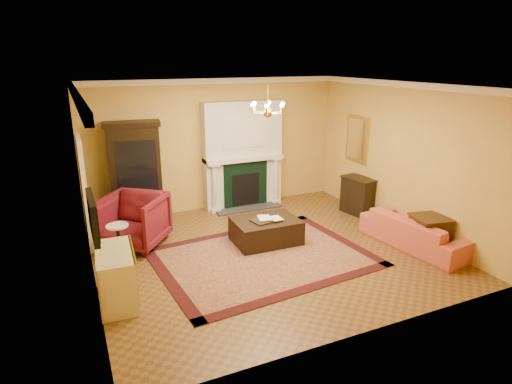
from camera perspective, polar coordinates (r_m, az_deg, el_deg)
floor at (r=8.03m, az=1.43°, el=-7.93°), size 6.00×5.50×0.02m
ceiling at (r=7.27m, az=1.62°, el=14.12°), size 6.00×5.50×0.02m
wall_back at (r=10.00m, az=-5.37°, el=6.26°), size 6.00×0.02×3.00m
wall_front at (r=5.28m, az=14.61°, el=-4.62°), size 6.00×0.02×3.00m
wall_left at (r=6.82m, az=-21.95°, el=-0.32°), size 0.02×5.50×3.00m
wall_right at (r=9.19m, az=18.76°, el=4.39°), size 0.02×5.50×3.00m
fireplace at (r=10.10m, az=-1.75°, el=4.66°), size 1.90×0.70×2.50m
crown_molding at (r=8.14m, az=-1.40°, el=13.99°), size 6.00×5.50×0.12m
doorway at (r=8.58m, az=-21.86°, el=0.01°), size 0.08×1.05×2.10m
tv_panel at (r=6.29m, az=-20.92°, el=-3.08°), size 0.09×0.95×0.58m
gilt_mirror at (r=10.18m, az=13.35°, el=6.92°), size 0.06×0.76×1.05m
chandelier at (r=7.30m, az=1.59°, el=10.97°), size 0.63×0.55×0.53m
oriental_rug at (r=7.77m, az=0.92°, el=-8.70°), size 3.90×3.06×0.01m
china_cabinet at (r=9.42m, az=-15.72°, el=2.14°), size 1.10×0.62×2.10m
wingback_armchair at (r=8.37m, az=-16.04°, el=-3.39°), size 1.46×1.45×1.10m
pedestal_table at (r=7.87m, az=-17.85°, el=-6.14°), size 0.38×0.38×0.68m
commode at (r=6.65m, az=-18.12°, el=-10.67°), size 0.57×1.09×0.79m
coral_sofa at (r=8.59m, az=20.53°, el=-4.31°), size 0.87×2.15×0.82m
end_table at (r=8.51m, az=22.05°, el=-5.33°), size 0.65×0.65×0.65m
console_table at (r=10.04m, az=13.46°, el=-0.57°), size 0.53×0.79×0.82m
leather_ottoman at (r=8.29m, az=1.32°, el=-5.16°), size 1.25×0.92×0.46m
ottoman_tray at (r=8.11m, az=1.08°, el=-3.83°), size 0.50×0.42×0.03m
book_a at (r=8.07m, az=0.31°, el=-2.62°), size 0.23×0.09×0.31m
book_b at (r=8.07m, az=2.08°, el=-2.80°), size 0.20×0.02×0.27m
topiary_left at (r=9.81m, az=-4.73°, el=5.91°), size 0.17×0.17×0.45m
topiary_right at (r=10.31m, az=2.22°, el=6.36°), size 0.15×0.15×0.39m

